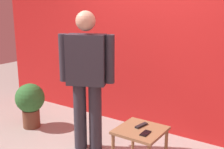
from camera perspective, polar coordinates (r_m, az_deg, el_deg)
The scene contains 6 objects.
back_wall_red at distance 4.21m, azimuth 7.52°, elevation 8.09°, with size 5.93×0.12×2.87m, color red.
standing_person at distance 3.56m, azimuth -5.03°, elevation -0.09°, with size 0.68×0.41×1.77m.
side_table at distance 3.12m, azimuth 5.65°, elevation -12.35°, with size 0.48×0.48×0.57m.
cell_phone at distance 2.98m, azimuth 6.66°, elevation -11.52°, with size 0.07×0.14×0.01m, color black.
tv_remote at distance 3.14m, azimuth 5.85°, elevation -10.03°, with size 0.04×0.17×0.02m, color black.
potted_plant at distance 4.53m, azimuth -15.95°, elevation -5.22°, with size 0.44×0.44×0.69m.
Camera 1 is at (1.87, -2.29, 1.84)m, focal length 46.00 mm.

